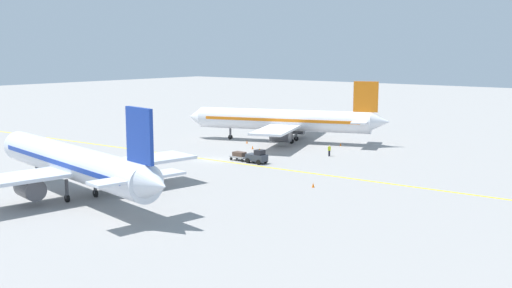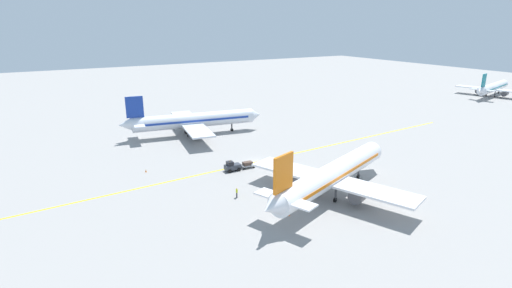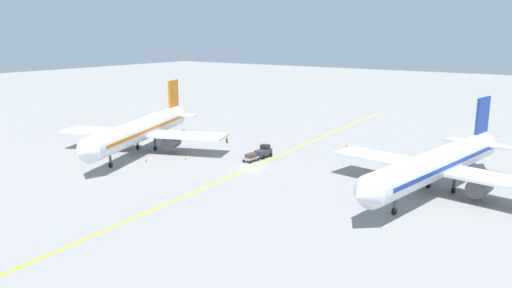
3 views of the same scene
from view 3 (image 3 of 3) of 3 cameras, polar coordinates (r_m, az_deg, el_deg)
name	(u,v)px [view 3 (image 3 of 3)]	position (r m, az deg, el deg)	size (l,w,h in m)	color
ground_plane	(250,168)	(72.56, -0.65, -2.76)	(400.00, 400.00, 0.00)	gray
apron_yellow_centreline	(250,168)	(72.56, -0.65, -2.76)	(0.40, 120.00, 0.01)	yellow
airplane_at_gate	(437,164)	(64.13, 20.01, -2.18)	(28.47, 35.48, 10.60)	silver
airplane_adjacent_stand	(141,130)	(83.52, -12.99, 1.57)	(28.00, 34.20, 10.60)	white
baggage_tug_dark	(264,152)	(78.60, 0.87, -0.88)	(1.80, 3.03, 2.11)	#333842
baggage_cart_trailing	(251,157)	(76.04, -0.57, -1.45)	(1.45, 2.62, 1.24)	gray
ground_crew_worker	(227,138)	(88.81, -3.36, 0.68)	(0.57, 0.29, 1.68)	#23232D
traffic_cone_near_nose	(346,145)	(87.37, 10.27, -0.13)	(0.32, 0.32, 0.55)	orange
traffic_cone_mid_apron	(186,158)	(77.99, -8.04, -1.59)	(0.32, 0.32, 0.55)	orange
traffic_cone_by_wingtip	(174,139)	(92.33, -9.36, 0.59)	(0.32, 0.32, 0.55)	orange
traffic_cone_far_edge	(146,160)	(77.70, -12.45, -1.82)	(0.32, 0.32, 0.55)	orange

